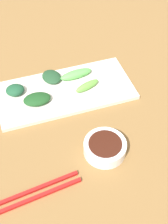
{
  "coord_description": "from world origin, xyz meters",
  "views": [
    {
      "loc": [
        -0.52,
        0.15,
        0.65
      ],
      "look_at": [
        -0.02,
        -0.02,
        0.05
      ],
      "focal_mm": 49.63,
      "sensor_mm": 36.0,
      "label": 1
    }
  ],
  "objects": [
    {
      "name": "broccoli_leafy_0",
      "position": [
        0.12,
        0.13,
        0.04
      ],
      "size": [
        0.05,
        0.06,
        0.02
      ],
      "primitive_type": "ellipsoid",
      "rotation": [
        0.0,
        0.0,
        -0.11
      ],
      "color": "#1D4E30",
      "rests_on": "serving_plate"
    },
    {
      "name": "serving_plate",
      "position": [
        0.09,
        -0.0,
        0.03
      ],
      "size": [
        0.18,
        0.38,
        0.01
      ],
      "primitive_type": "cube",
      "color": "silver",
      "rests_on": "tabletop"
    },
    {
      "name": "broccoli_stalk_1",
      "position": [
        0.07,
        -0.06,
        0.04
      ],
      "size": [
        0.04,
        0.08,
        0.02
      ],
      "primitive_type": "ellipsoid",
      "rotation": [
        0.0,
        0.0,
        0.32
      ],
      "color": "#67B343",
      "rests_on": "serving_plate"
    },
    {
      "name": "chopsticks",
      "position": [
        -0.2,
        0.16,
        0.02
      ],
      "size": [
        0.05,
        0.23,
        0.01
      ],
      "rotation": [
        0.0,
        0.0,
        0.11
      ],
      "color": "red",
      "rests_on": "tabletop"
    },
    {
      "name": "sauce_bowl",
      "position": [
        -0.14,
        -0.04,
        0.04
      ],
      "size": [
        0.1,
        0.1,
        0.03
      ],
      "color": "white",
      "rests_on": "tabletop"
    },
    {
      "name": "broccoli_stalk_4",
      "position": [
        0.13,
        -0.05,
        0.04
      ],
      "size": [
        0.04,
        0.1,
        0.02
      ],
      "primitive_type": "ellipsoid",
      "rotation": [
        0.0,
        0.0,
        0.11
      ],
      "color": "#5CBB51",
      "rests_on": "serving_plate"
    },
    {
      "name": "tabletop",
      "position": [
        0.0,
        0.0,
        0.01
      ],
      "size": [
        2.1,
        2.1,
        0.02
      ],
      "primitive_type": "cube",
      "color": "olive",
      "rests_on": "ground"
    },
    {
      "name": "broccoli_leafy_2",
      "position": [
        0.07,
        0.08,
        0.04
      ],
      "size": [
        0.05,
        0.08,
        0.02
      ],
      "primitive_type": "ellipsoid",
      "rotation": [
        0.0,
        0.0,
        -0.05
      ],
      "color": "#1B481F",
      "rests_on": "serving_plate"
    },
    {
      "name": "broccoli_leafy_3",
      "position": [
        0.14,
        0.02,
        0.04
      ],
      "size": [
        0.08,
        0.07,
        0.02
      ],
      "primitive_type": "ellipsoid",
      "rotation": [
        0.0,
        0.0,
        0.29
      ],
      "color": "#214729",
      "rests_on": "serving_plate"
    }
  ]
}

